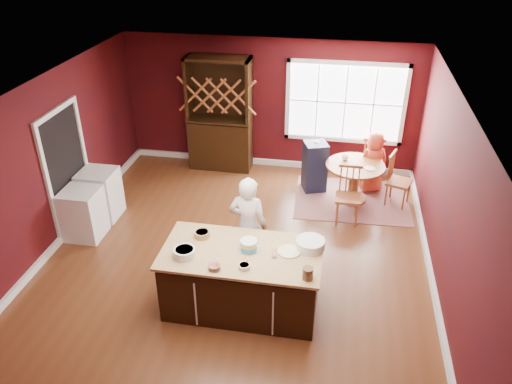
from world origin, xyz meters
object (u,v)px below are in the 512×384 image
layer_cake (249,245)px  chair_north (371,159)px  seated_woman (373,162)px  dryer (100,194)px  chair_east (399,180)px  hutch (220,115)px  washer (83,214)px  chair_south (348,196)px  toddler (316,151)px  baker (248,226)px  high_chair (315,166)px  dining_table (354,175)px  kitchen_island (242,280)px

layer_cake → chair_north: size_ratio=0.30×
seated_woman → dryer: bearing=-0.6°
layer_cake → seated_woman: seated_woman is taller
chair_east → dryer: (-5.24, -1.35, -0.07)m
hutch → washer: hutch is taller
chair_south → toddler: 1.32m
toddler → chair_east: bearing=-12.5°
baker → layer_cake: bearing=107.6°
high_chair → toddler: bearing=61.2°
high_chair → washer: 4.32m
dining_table → chair_east: chair_east is taller
dining_table → high_chair: (-0.76, 0.31, -0.02)m
dryer → hutch: bearing=54.4°
kitchen_island → dryer: kitchen_island is taller
kitchen_island → dryer: bearing=147.8°
high_chair → washer: size_ratio=1.19×
high_chair → washer: (-3.66, -2.29, -0.08)m
kitchen_island → chair_north: chair_north is taller
high_chair → washer: high_chair is taller
hutch → washer: bearing=-119.2°
chair_east → seated_woman: size_ratio=0.84×
chair_east → chair_north: chair_north is taller
chair_east → seated_woman: seated_woman is taller
hutch → dryer: hutch is taller
kitchen_island → chair_south: bearing=60.5°
chair_north → toddler: 1.17m
chair_south → seated_woman: bearing=69.6°
seated_woman → dryer: seated_woman is taller
dining_table → layer_cake: layer_cake is taller
dining_table → chair_south: chair_south is taller
toddler → kitchen_island: bearing=-101.6°
baker → hutch: bearing=-63.8°
kitchen_island → washer: 3.18m
layer_cake → hutch: 4.30m
chair_east → high_chair: bearing=99.0°
washer → toddler: bearing=32.5°
kitchen_island → dining_table: (1.48, 3.20, 0.10)m
layer_cake → dryer: size_ratio=0.36×
dining_table → baker: baker is taller
layer_cake → hutch: size_ratio=0.13×
chair_east → dryer: 5.41m
chair_north → seated_woman: 0.28m
chair_south → hutch: 3.25m
kitchen_island → chair_south: 2.81m
dining_table → layer_cake: (-1.40, -3.11, 0.45)m
baker → high_chair: (0.79, 2.71, -0.28)m
seated_woman → washer: size_ratio=1.41×
dryer → chair_south: bearing=7.8°
chair_east → hutch: size_ratio=0.43×
high_chair → dining_table: bearing=-41.5°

